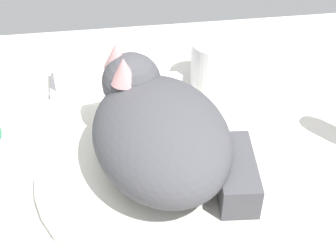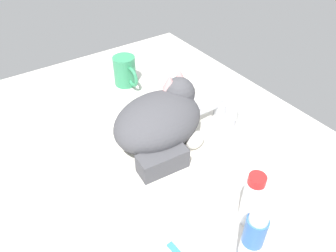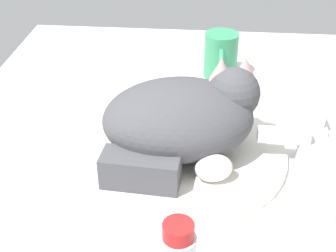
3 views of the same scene
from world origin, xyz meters
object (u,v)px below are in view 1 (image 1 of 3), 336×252
cat (161,131)px  faucet (147,79)px  rinse_cup (211,63)px  soap_bar (76,75)px

cat → faucet: bearing=90.3°
rinse_cup → soap_bar: rinse_cup is taller
soap_bar → faucet: bearing=-12.9°
faucet → rinse_cup: 11.15cm
rinse_cup → soap_bar: size_ratio=1.11×
faucet → soap_bar: faucet is taller
cat → soap_bar: cat is taller
soap_bar → cat: bearing=-60.8°
soap_bar → rinse_cup: bearing=-4.0°
cat → soap_bar: (-11.86, 21.21, -4.52)cm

